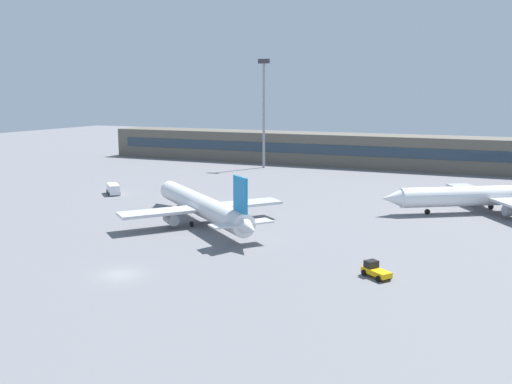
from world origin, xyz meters
TOP-DOWN VIEW (x-y plane):
  - ground_plane at (0.00, 40.00)m, footprint 400.00×400.00m
  - terminal_building at (0.00, 105.51)m, footprint 152.00×12.13m
  - airplane_near at (-4.16, 26.22)m, footprint 31.21×27.03m
  - airplane_mid at (37.77, 53.01)m, footprint 34.48×25.17m
  - baggage_tug_yellow at (26.84, 10.75)m, footprint 3.78×3.36m
  - service_van_white at (-33.07, 41.33)m, footprint 5.08×5.10m
  - floodlight_tower_west at (-20.77, 91.94)m, footprint 3.20×0.80m

SIDE VIEW (x-z plane):
  - ground_plane at x=0.00m, z-range 0.00..0.00m
  - baggage_tug_yellow at x=26.84m, z-range -0.08..1.67m
  - service_van_white at x=-33.07m, z-range 0.07..2.15m
  - airplane_near at x=-4.16m, z-range -1.84..7.60m
  - airplane_mid at x=37.77m, z-range -1.87..7.73m
  - terminal_building at x=0.00m, z-range 0.00..9.00m
  - floodlight_tower_west at x=-20.77m, z-range 2.08..31.69m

